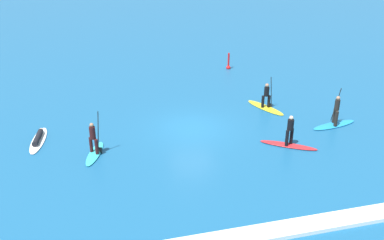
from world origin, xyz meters
TOP-DOWN VIEW (x-y plane):
  - ground_plane at (0.00, 0.00)m, footprint 120.00×120.00m
  - surfer_on_white_board at (-8.42, 0.48)m, footprint 1.07×3.19m
  - surfer_on_red_board at (4.39, -3.37)m, footprint 2.79×2.13m
  - surfer_on_teal_board at (-5.54, -1.78)m, footprint 1.31×2.57m
  - surfer_on_blue_board at (8.08, -1.71)m, footprint 3.04×1.24m
  - surfer_on_yellow_board at (5.23, 1.64)m, footprint 1.81×3.04m
  - marker_buoy at (5.54, 9.92)m, footprint 0.36×0.36m
  - wave_crest at (0.00, -9.63)m, footprint 17.27×0.90m

SIDE VIEW (x-z plane):
  - ground_plane at x=0.00m, z-range 0.00..0.00m
  - wave_crest at x=0.00m, z-range 0.00..0.18m
  - surfer_on_white_board at x=-8.42m, z-range -0.06..0.32m
  - marker_buoy at x=5.54m, z-range -0.39..0.99m
  - surfer_on_yellow_board at x=5.23m, z-range -0.65..1.47m
  - surfer_on_blue_board at x=8.08m, z-range -0.72..1.56m
  - surfer_on_teal_board at x=-5.54m, z-range -0.72..1.61m
  - surfer_on_red_board at x=4.39m, z-range -0.42..1.32m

